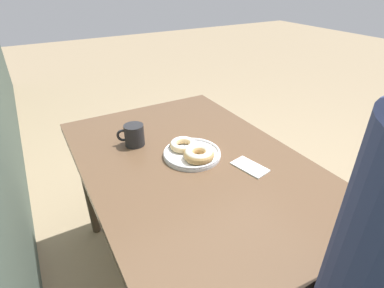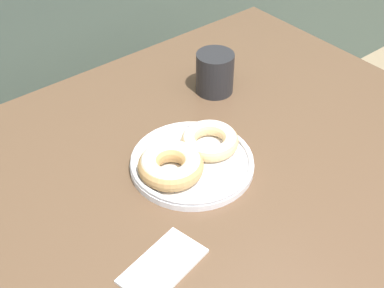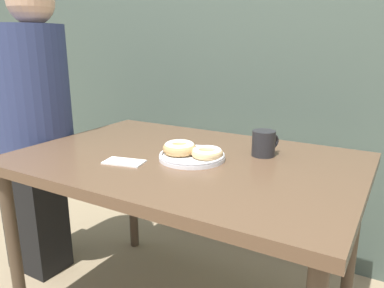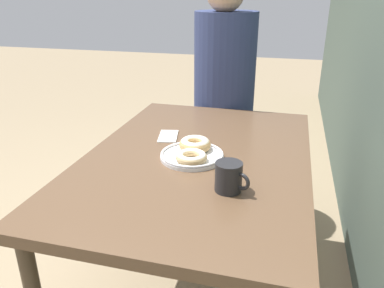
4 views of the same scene
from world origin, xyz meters
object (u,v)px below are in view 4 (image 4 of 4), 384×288
coffee_mug (229,177)px  napkin (168,136)px  person_figure (224,91)px  dining_table (198,170)px  donut_plate (193,152)px

coffee_mug → napkin: 0.54m
coffee_mug → person_figure: size_ratio=0.08×
person_figure → napkin: (0.69, -0.13, -0.04)m
dining_table → donut_plate: size_ratio=5.05×
person_figure → napkin: 0.70m
dining_table → donut_plate: donut_plate is taller
dining_table → person_figure: (-0.84, -0.04, 0.12)m
dining_table → napkin: bearing=-131.9°
dining_table → coffee_mug: bearing=33.7°
donut_plate → person_figure: bearing=-177.8°
dining_table → napkin: napkin is taller
coffee_mug → person_figure: bearing=-169.0°
person_figure → coffee_mug: bearing=11.0°
coffee_mug → dining_table: bearing=-146.3°
coffee_mug → person_figure: (-1.10, -0.21, -0.00)m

